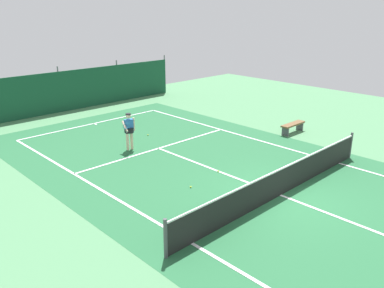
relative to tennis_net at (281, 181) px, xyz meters
name	(u,v)px	position (x,y,z in m)	size (l,w,h in m)	color
ground_plane	(280,195)	(0.00, 0.00, -0.51)	(36.00, 36.00, 0.00)	#4C8456
court_surface	(280,195)	(0.00, 0.00, -0.51)	(11.02, 26.60, 0.01)	#236038
tennis_net	(281,181)	(0.00, 0.00, 0.00)	(10.12, 0.10, 1.10)	black
back_fence	(58,99)	(0.00, 15.97, 0.16)	(16.30, 0.98, 2.70)	#14472D
tennis_player	(129,129)	(-0.99, 7.17, 0.45)	(0.80, 0.69, 1.64)	beige
tennis_ball_near_player	(218,171)	(-0.04, 2.77, -0.48)	(0.07, 0.07, 0.07)	#CCDB33
tennis_ball_midcourt	(191,187)	(-1.76, 2.49, -0.48)	(0.07, 0.07, 0.07)	#CCDB33
tennis_ball_by_sideline	(148,135)	(0.82, 8.22, -0.48)	(0.07, 0.07, 0.07)	#CCDB33
courtside_bench	(293,126)	(6.31, 3.56, -0.14)	(1.60, 0.40, 0.49)	brown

